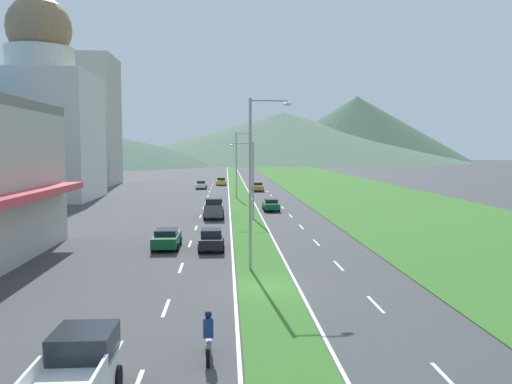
{
  "coord_description": "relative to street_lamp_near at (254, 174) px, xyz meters",
  "views": [
    {
      "loc": [
        -2.19,
        -27.72,
        7.63
      ],
      "look_at": [
        1.08,
        28.71,
        2.85
      ],
      "focal_mm": 36.41,
      "sensor_mm": 36.0,
      "label": 1
    }
  ],
  "objects": [
    {
      "name": "ground_plane",
      "position": [
        0.44,
        -4.24,
        -6.04
      ],
      "size": [
        600.0,
        600.0,
        0.0
      ],
      "primitive_type": "plane",
      "color": "#424244"
    },
    {
      "name": "grass_median",
      "position": [
        0.44,
        55.76,
        -6.01
      ],
      "size": [
        3.2,
        240.0,
        0.06
      ],
      "primitive_type": "cube",
      "color": "#387028",
      "rests_on": "ground_plane"
    },
    {
      "name": "grass_verge_right",
      "position": [
        21.04,
        55.76,
        -6.01
      ],
      "size": [
        24.0,
        240.0,
        0.06
      ],
      "primitive_type": "cube",
      "color": "#387028",
      "rests_on": "ground_plane"
    },
    {
      "name": "lane_dash_left_2",
      "position": [
        -4.66,
        -7.49,
        -6.03
      ],
      "size": [
        0.16,
        2.8,
        0.01
      ],
      "primitive_type": "cube",
      "color": "silver",
      "rests_on": "ground_plane"
    },
    {
      "name": "lane_dash_left_3",
      "position": [
        -4.66,
        0.89,
        -6.03
      ],
      "size": [
        0.16,
        2.8,
        0.01
      ],
      "primitive_type": "cube",
      "color": "silver",
      "rests_on": "ground_plane"
    },
    {
      "name": "lane_dash_left_4",
      "position": [
        -4.66,
        9.26,
        -6.03
      ],
      "size": [
        0.16,
        2.8,
        0.01
      ],
      "primitive_type": "cube",
      "color": "silver",
      "rests_on": "ground_plane"
    },
    {
      "name": "lane_dash_left_5",
      "position": [
        -4.66,
        17.64,
        -6.03
      ],
      "size": [
        0.16,
        2.8,
        0.01
      ],
      "primitive_type": "cube",
      "color": "silver",
      "rests_on": "ground_plane"
    },
    {
      "name": "lane_dash_left_6",
      "position": [
        -4.66,
        26.02,
        -6.03
      ],
      "size": [
        0.16,
        2.8,
        0.01
      ],
      "primitive_type": "cube",
      "color": "silver",
      "rests_on": "ground_plane"
    },
    {
      "name": "lane_dash_left_7",
      "position": [
        -4.66,
        34.39,
        -6.03
      ],
      "size": [
        0.16,
        2.8,
        0.01
      ],
      "primitive_type": "cube",
      "color": "silver",
      "rests_on": "ground_plane"
    },
    {
      "name": "lane_dash_left_8",
      "position": [
        -4.66,
        42.77,
        -6.03
      ],
      "size": [
        0.16,
        2.8,
        0.01
      ],
      "primitive_type": "cube",
      "color": "silver",
      "rests_on": "ground_plane"
    },
    {
      "name": "lane_dash_left_9",
      "position": [
        -4.66,
        51.14,
        -6.03
      ],
      "size": [
        0.16,
        2.8,
        0.01
      ],
      "primitive_type": "cube",
      "color": "silver",
      "rests_on": "ground_plane"
    },
    {
      "name": "lane_dash_left_10",
      "position": [
        -4.66,
        59.52,
        -6.03
      ],
      "size": [
        0.16,
        2.8,
        0.01
      ],
      "primitive_type": "cube",
      "color": "silver",
      "rests_on": "ground_plane"
    },
    {
      "name": "lane_dash_left_11",
      "position": [
        -4.66,
        67.9,
        -6.03
      ],
      "size": [
        0.16,
        2.8,
        0.01
      ],
      "primitive_type": "cube",
      "color": "silver",
      "rests_on": "ground_plane"
    },
    {
      "name": "lane_dash_left_12",
      "position": [
        -4.66,
        76.27,
        -6.03
      ],
      "size": [
        0.16,
        2.8,
        0.01
      ],
      "primitive_type": "cube",
      "color": "silver",
      "rests_on": "ground_plane"
    },
    {
      "name": "lane_dash_left_13",
      "position": [
        -4.66,
        84.65,
        -6.03
      ],
      "size": [
        0.16,
        2.8,
        0.01
      ],
      "primitive_type": "cube",
      "color": "silver",
      "rests_on": "ground_plane"
    },
    {
      "name": "lane_dash_right_1",
      "position": [
        5.54,
        -15.86,
        -6.03
      ],
      "size": [
        0.16,
        2.8,
        0.01
      ],
      "primitive_type": "cube",
      "color": "silver",
      "rests_on": "ground_plane"
    },
    {
      "name": "lane_dash_right_2",
      "position": [
        5.54,
        -7.49,
        -6.03
      ],
      "size": [
        0.16,
        2.8,
        0.01
      ],
      "primitive_type": "cube",
      "color": "silver",
      "rests_on": "ground_plane"
    },
    {
      "name": "lane_dash_right_3",
      "position": [
        5.54,
        0.89,
        -6.03
      ],
      "size": [
        0.16,
        2.8,
        0.01
      ],
      "primitive_type": "cube",
      "color": "silver",
      "rests_on": "ground_plane"
    },
    {
      "name": "lane_dash_right_4",
      "position": [
        5.54,
        9.26,
        -6.03
      ],
      "size": [
        0.16,
        2.8,
        0.01
      ],
      "primitive_type": "cube",
      "color": "silver",
      "rests_on": "ground_plane"
    },
    {
      "name": "lane_dash_right_5",
      "position": [
        5.54,
        17.64,
        -6.03
      ],
      "size": [
        0.16,
        2.8,
        0.01
      ],
      "primitive_type": "cube",
      "color": "silver",
      "rests_on": "ground_plane"
    },
    {
      "name": "lane_dash_right_6",
      "position": [
        5.54,
        26.02,
        -6.03
      ],
      "size": [
        0.16,
        2.8,
        0.01
      ],
      "primitive_type": "cube",
      "color": "silver",
      "rests_on": "ground_plane"
    },
    {
      "name": "lane_dash_right_7",
      "position": [
        5.54,
        34.39,
        -6.03
      ],
      "size": [
        0.16,
        2.8,
        0.01
      ],
      "primitive_type": "cube",
      "color": "silver",
      "rests_on": "ground_plane"
    },
    {
      "name": "lane_dash_right_8",
      "position": [
        5.54,
        42.77,
        -6.03
      ],
      "size": [
        0.16,
        2.8,
        0.01
      ],
      "primitive_type": "cube",
      "color": "silver",
      "rests_on": "ground_plane"
    },
    {
      "name": "lane_dash_right_9",
      "position": [
        5.54,
        51.14,
        -6.03
      ],
      "size": [
        0.16,
        2.8,
        0.01
      ],
      "primitive_type": "cube",
      "color": "silver",
      "rests_on": "ground_plane"
    },
    {
      "name": "lane_dash_right_10",
      "position": [
        5.54,
        59.52,
        -6.03
      ],
      "size": [
        0.16,
        2.8,
        0.01
      ],
      "primitive_type": "cube",
      "color": "silver",
      "rests_on": "ground_plane"
    },
    {
      "name": "lane_dash_right_11",
      "position": [
        5.54,
        67.9,
        -6.03
      ],
      "size": [
        0.16,
        2.8,
        0.01
      ],
      "primitive_type": "cube",
      "color": "silver",
      "rests_on": "ground_plane"
    },
    {
      "name": "lane_dash_right_12",
      "position": [
        5.54,
        76.27,
        -6.03
      ],
      "size": [
        0.16,
        2.8,
        0.01
      ],
      "primitive_type": "cube",
      "color": "silver",
      "rests_on": "ground_plane"
    },
    {
      "name": "lane_dash_right_13",
      "position": [
        5.54,
        84.65,
        -6.03
      ],
      "size": [
        0.16,
        2.8,
        0.01
      ],
      "primitive_type": "cube",
      "color": "silver",
      "rests_on": "ground_plane"
    },
    {
      "name": "edge_line_median_left",
      "position": [
        -1.31,
        55.76,
        -6.03
      ],
      "size": [
        0.16,
        240.0,
        0.01
      ],
      "primitive_type": "cube",
      "color": "silver",
      "rests_on": "ground_plane"
    },
    {
      "name": "edge_line_median_right",
      "position": [
        2.19,
        55.76,
        -6.03
      ],
      "size": [
        0.16,
        240.0,
        0.01
      ],
      "primitive_type": "cube",
      "color": "silver",
      "rests_on": "ground_plane"
    },
    {
      "name": "domed_building",
      "position": [
        -28.89,
        47.06,
        6.3
      ],
      "size": [
        15.1,
        15.1,
        29.69
      ],
      "color": "silver",
      "rests_on": "ground_plane"
    },
    {
      "name": "midrise_colored",
      "position": [
        -31.37,
        78.88,
        7.25
      ],
      "size": [
        13.25,
        13.25,
        26.58
      ],
      "primitive_type": "cube",
      "color": "#B7B2A8",
      "rests_on": "ground_plane"
    },
    {
      "name": "hill_far_left",
      "position": [
        -109.72,
        231.95,
        6.29
      ],
      "size": [
        230.48,
        230.48,
        24.65
      ],
      "primitive_type": "cone",
      "color": "#3D5647",
      "rests_on": "ground_plane"
    },
    {
      "name": "hill_far_center",
      "position": [
        32.15,
        277.77,
        8.42
      ],
      "size": [
        210.6,
        210.6,
        28.91
      ],
      "primitive_type": "cone",
      "color": "#516B56",
      "rests_on": "ground_plane"
    },
    {
      "name": "hill_far_right",
      "position": [
        76.16,
        274.48,
        13.12
      ],
      "size": [
        130.18,
        130.18,
        38.31
      ],
      "primitive_type": "cone",
      "color": "#47664C",
      "rests_on": "ground_plane"
    },
    {
      "name": "street_lamp_near",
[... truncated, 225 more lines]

